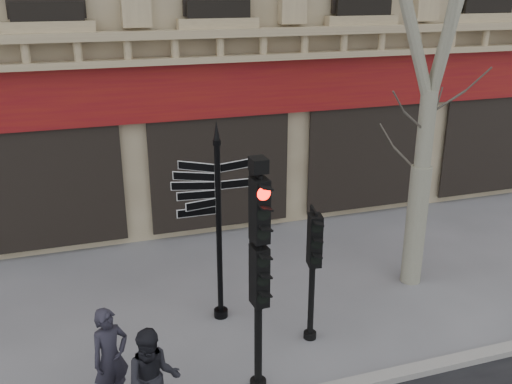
% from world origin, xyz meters
% --- Properties ---
extents(ground, '(80.00, 80.00, 0.00)m').
position_xyz_m(ground, '(0.00, 0.00, 0.00)').
color(ground, '#5D5E62').
rests_on(ground, ground).
extents(fingerpost, '(1.83, 1.83, 3.75)m').
position_xyz_m(fingerpost, '(-1.00, 1.19, 2.52)').
color(fingerpost, black).
rests_on(fingerpost, ground).
extents(traffic_signal_main, '(0.43, 0.32, 3.70)m').
position_xyz_m(traffic_signal_main, '(-0.97, -0.92, 2.34)').
color(traffic_signal_main, black).
rests_on(traffic_signal_main, ground).
extents(traffic_signal_secondary, '(0.44, 0.35, 2.36)m').
position_xyz_m(traffic_signal_secondary, '(0.31, 0.04, 1.64)').
color(traffic_signal_secondary, black).
rests_on(traffic_signal_secondary, ground).
extents(pedestrian_a, '(0.69, 0.60, 1.59)m').
position_xyz_m(pedestrian_a, '(-3.10, -0.59, 0.79)').
color(pedestrian_a, '#24222D').
rests_on(pedestrian_a, ground).
extents(pedestrian_b, '(0.82, 0.68, 1.56)m').
position_xyz_m(pedestrian_b, '(-2.59, -1.25, 0.78)').
color(pedestrian_b, black).
rests_on(pedestrian_b, ground).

